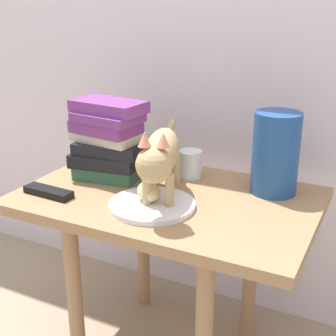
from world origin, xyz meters
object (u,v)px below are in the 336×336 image
(book_stack, at_px, (108,141))
(green_vase, at_px, (276,153))
(side_table, at_px, (168,220))
(cat, at_px, (161,155))
(bread_roll, at_px, (149,192))
(tv_remote, at_px, (48,192))
(plate, at_px, (152,205))
(candle_jar, at_px, (191,166))

(book_stack, xyz_separation_m, green_vase, (0.48, 0.11, -0.00))
(side_table, height_order, cat, cat)
(cat, relative_size, green_vase, 1.98)
(bread_roll, relative_size, cat, 0.18)
(bread_roll, relative_size, tv_remote, 0.53)
(cat, distance_m, book_stack, 0.24)
(cat, xyz_separation_m, green_vase, (0.25, 0.20, -0.02))
(plate, height_order, green_vase, green_vase)
(candle_jar, xyz_separation_m, tv_remote, (-0.30, -0.31, -0.03))
(bread_roll, xyz_separation_m, cat, (0.02, 0.04, 0.09))
(bread_roll, bearing_deg, tv_remote, -166.77)
(cat, height_order, tv_remote, cat)
(side_table, xyz_separation_m, candle_jar, (0.00, 0.15, 0.12))
(plate, relative_size, green_vase, 0.99)
(side_table, relative_size, book_stack, 3.42)
(green_vase, bearing_deg, plate, -136.39)
(plate, height_order, tv_remote, tv_remote)
(green_vase, height_order, candle_jar, green_vase)
(side_table, height_order, book_stack, book_stack)
(bread_roll, bearing_deg, candle_jar, 85.84)
(green_vase, distance_m, tv_remote, 0.64)
(book_stack, distance_m, candle_jar, 0.26)
(side_table, distance_m, green_vase, 0.36)
(candle_jar, bearing_deg, tv_remote, -134.49)
(bread_roll, bearing_deg, cat, 66.97)
(bread_roll, distance_m, green_vase, 0.37)
(side_table, bearing_deg, green_vase, 30.73)
(tv_remote, bearing_deg, green_vase, 31.76)
(green_vase, bearing_deg, candle_jar, 179.61)
(side_table, relative_size, plate, 3.59)
(plate, bearing_deg, tv_remote, -168.83)
(candle_jar, bearing_deg, cat, -90.34)
(cat, bearing_deg, tv_remote, -160.72)
(tv_remote, bearing_deg, bread_roll, 16.21)
(book_stack, bearing_deg, green_vase, 13.40)
(candle_jar, bearing_deg, plate, -91.10)
(bread_roll, height_order, cat, cat)
(book_stack, xyz_separation_m, tv_remote, (-0.08, -0.19, -0.11))
(cat, bearing_deg, green_vase, 38.10)
(side_table, xyz_separation_m, book_stack, (-0.22, 0.04, 0.20))
(bread_roll, distance_m, cat, 0.10)
(side_table, height_order, candle_jar, candle_jar)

